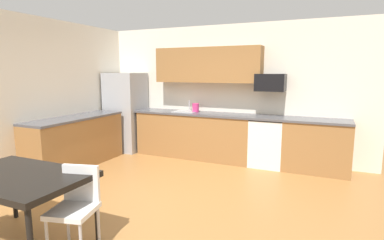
% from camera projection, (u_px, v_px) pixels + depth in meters
% --- Properties ---
extents(ground_plane, '(12.00, 12.00, 0.00)m').
position_uv_depth(ground_plane, '(162.00, 203.00, 4.20)').
color(ground_plane, '#9E6B38').
extents(wall_back, '(5.80, 0.10, 2.70)m').
position_uv_depth(wall_back, '(225.00, 92.00, 6.38)').
color(wall_back, silver).
rests_on(wall_back, ground).
extents(wall_left, '(0.10, 5.80, 2.70)m').
position_uv_depth(wall_left, '(20.00, 97.00, 5.06)').
color(wall_left, silver).
rests_on(wall_left, ground).
extents(cabinet_run_back, '(2.42, 0.60, 0.90)m').
position_uv_depth(cabinet_run_back, '(194.00, 136.00, 6.42)').
color(cabinet_run_back, olive).
rests_on(cabinet_run_back, ground).
extents(cabinet_run_back_right, '(1.13, 0.60, 0.90)m').
position_uv_depth(cabinet_run_back_right, '(316.00, 147.00, 5.46)').
color(cabinet_run_back_right, olive).
rests_on(cabinet_run_back_right, ground).
extents(cabinet_run_left, '(0.60, 2.00, 0.90)m').
position_uv_depth(cabinet_run_left, '(76.00, 143.00, 5.78)').
color(cabinet_run_left, olive).
rests_on(cabinet_run_left, ground).
extents(countertop_back, '(4.80, 0.64, 0.04)m').
position_uv_depth(countertop_back, '(219.00, 115.00, 6.13)').
color(countertop_back, '#4C4C51').
rests_on(countertop_back, cabinet_run_back).
extents(countertop_left, '(0.64, 2.00, 0.04)m').
position_uv_depth(countertop_left, '(74.00, 118.00, 5.71)').
color(countertop_left, '#4C4C51').
rests_on(countertop_left, cabinet_run_left).
extents(upper_cabinets_back, '(2.20, 0.34, 0.70)m').
position_uv_depth(upper_cabinets_back, '(207.00, 65.00, 6.21)').
color(upper_cabinets_back, olive).
extents(refrigerator, '(0.76, 0.70, 1.74)m').
position_uv_depth(refrigerator, '(126.00, 112.00, 6.95)').
color(refrigerator, '#9EA0A5').
rests_on(refrigerator, ground).
extents(oven_range, '(0.60, 0.60, 0.91)m').
position_uv_depth(oven_range, '(267.00, 142.00, 5.81)').
color(oven_range, white).
rests_on(oven_range, ground).
extents(microwave, '(0.54, 0.36, 0.32)m').
position_uv_depth(microwave, '(270.00, 83.00, 5.73)').
color(microwave, black).
extents(sink_basin, '(0.48, 0.40, 0.14)m').
position_uv_depth(sink_basin, '(186.00, 115.00, 6.43)').
color(sink_basin, '#A5A8AD').
rests_on(sink_basin, countertop_back).
extents(sink_faucet, '(0.02, 0.02, 0.24)m').
position_uv_depth(sink_faucet, '(189.00, 106.00, 6.57)').
color(sink_faucet, '#B2B5BA').
rests_on(sink_faucet, countertop_back).
extents(dining_table, '(1.40, 0.90, 0.76)m').
position_uv_depth(dining_table, '(18.00, 180.00, 3.07)').
color(dining_table, black).
rests_on(dining_table, ground).
extents(chair_near_table, '(0.49, 0.49, 0.85)m').
position_uv_depth(chair_near_table, '(76.00, 202.00, 3.01)').
color(chair_near_table, white).
rests_on(chair_near_table, ground).
extents(kettle, '(0.14, 0.14, 0.20)m').
position_uv_depth(kettle, '(196.00, 108.00, 6.37)').
color(kettle, '#CC3372').
rests_on(kettle, countertop_back).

